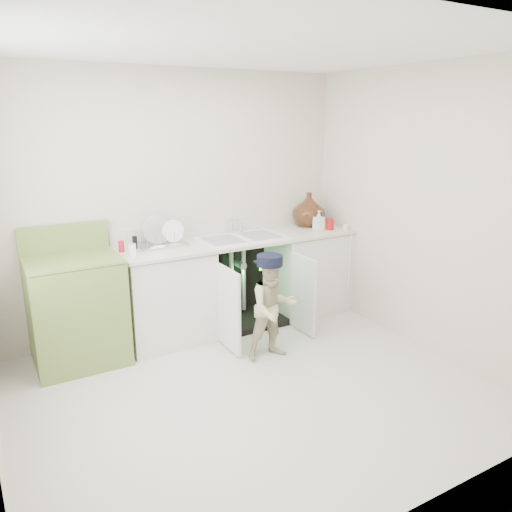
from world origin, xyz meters
The scene contains 5 objects.
ground centered at (0.00, 0.00, 0.00)m, with size 3.50×3.50×0.00m, color beige.
room_shell centered at (0.00, 0.00, 1.25)m, with size 6.00×5.50×1.26m.
counter_run centered at (0.59, 1.21, 0.48)m, with size 2.44×1.02×1.27m.
avocado_stove centered at (-1.06, 1.18, 0.48)m, with size 0.75×0.65×1.16m.
repair_worker centered at (0.42, 0.40, 0.47)m, with size 0.47×0.66×0.93m.
Camera 1 is at (-1.71, -3.02, 2.06)m, focal length 35.00 mm.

